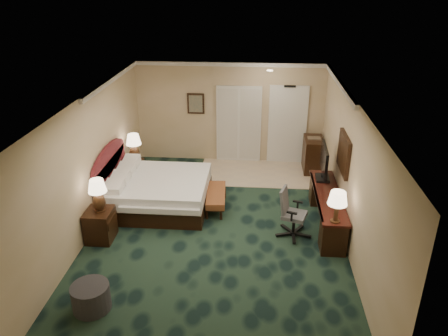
# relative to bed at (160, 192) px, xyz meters

# --- Properties ---
(floor) EXTENTS (5.00, 7.50, 0.00)m
(floor) POSITION_rel_bed_xyz_m (1.35, -0.99, -0.33)
(floor) COLOR black
(floor) RESTS_ON ground
(ceiling) EXTENTS (5.00, 7.50, 0.00)m
(ceiling) POSITION_rel_bed_xyz_m (1.35, -0.99, 2.37)
(ceiling) COLOR white
(ceiling) RESTS_ON wall_back
(wall_back) EXTENTS (5.00, 0.00, 2.70)m
(wall_back) POSITION_rel_bed_xyz_m (1.35, 2.76, 1.02)
(wall_back) COLOR tan
(wall_back) RESTS_ON ground
(wall_front) EXTENTS (5.00, 0.00, 2.70)m
(wall_front) POSITION_rel_bed_xyz_m (1.35, -4.74, 1.02)
(wall_front) COLOR tan
(wall_front) RESTS_ON ground
(wall_left) EXTENTS (0.00, 7.50, 2.70)m
(wall_left) POSITION_rel_bed_xyz_m (-1.15, -0.99, 1.02)
(wall_left) COLOR tan
(wall_left) RESTS_ON ground
(wall_right) EXTENTS (0.00, 7.50, 2.70)m
(wall_right) POSITION_rel_bed_xyz_m (3.85, -0.99, 1.02)
(wall_right) COLOR tan
(wall_right) RESTS_ON ground
(crown_molding) EXTENTS (5.00, 7.50, 0.10)m
(crown_molding) POSITION_rel_bed_xyz_m (1.35, -0.99, 2.32)
(crown_molding) COLOR silver
(crown_molding) RESTS_ON wall_back
(tile_patch) EXTENTS (3.20, 1.70, 0.01)m
(tile_patch) POSITION_rel_bed_xyz_m (2.25, 1.91, -0.33)
(tile_patch) COLOR beige
(tile_patch) RESTS_ON ground
(headboard) EXTENTS (0.12, 2.00, 1.40)m
(headboard) POSITION_rel_bed_xyz_m (-1.09, 0.01, 0.37)
(headboard) COLOR #4F141B
(headboard) RESTS_ON ground
(entry_door) EXTENTS (1.02, 0.06, 2.18)m
(entry_door) POSITION_rel_bed_xyz_m (2.90, 2.73, 0.72)
(entry_door) COLOR silver
(entry_door) RESTS_ON ground
(closet_doors) EXTENTS (1.20, 0.06, 2.10)m
(closet_doors) POSITION_rel_bed_xyz_m (1.60, 2.72, 0.72)
(closet_doors) COLOR beige
(closet_doors) RESTS_ON ground
(wall_art) EXTENTS (0.45, 0.06, 0.55)m
(wall_art) POSITION_rel_bed_xyz_m (0.45, 2.72, 1.27)
(wall_art) COLOR #52625B
(wall_art) RESTS_ON wall_back
(wall_mirror) EXTENTS (0.05, 0.95, 0.75)m
(wall_mirror) POSITION_rel_bed_xyz_m (3.81, -0.39, 1.22)
(wall_mirror) COLOR white
(wall_mirror) RESTS_ON wall_right
(bed) EXTENTS (2.10, 1.94, 0.66)m
(bed) POSITION_rel_bed_xyz_m (0.00, 0.00, 0.00)
(bed) COLOR white
(bed) RESTS_ON ground
(nightstand_near) EXTENTS (0.50, 0.57, 0.62)m
(nightstand_near) POSITION_rel_bed_xyz_m (-0.88, -1.41, -0.02)
(nightstand_near) COLOR black
(nightstand_near) RESTS_ON ground
(nightstand_far) EXTENTS (0.45, 0.51, 0.56)m
(nightstand_far) POSITION_rel_bed_xyz_m (-0.91, 1.14, -0.05)
(nightstand_far) COLOR black
(nightstand_far) RESTS_ON ground
(lamp_near) EXTENTS (0.44, 0.44, 0.66)m
(lamp_near) POSITION_rel_bed_xyz_m (-0.84, -1.40, 0.62)
(lamp_near) COLOR #311B0E
(lamp_near) RESTS_ON nightstand_near
(lamp_far) EXTENTS (0.39, 0.39, 0.69)m
(lamp_far) POSITION_rel_bed_xyz_m (-0.87, 1.20, 0.57)
(lamp_far) COLOR #311B0E
(lamp_far) RESTS_ON nightstand_far
(bed_bench) EXTENTS (0.47, 1.18, 0.39)m
(bed_bench) POSITION_rel_bed_xyz_m (1.25, -0.01, -0.14)
(bed_bench) COLOR brown
(bed_bench) RESTS_ON ground
(ottoman) EXTENTS (0.66, 0.66, 0.42)m
(ottoman) POSITION_rel_bed_xyz_m (-0.37, -3.32, -0.12)
(ottoman) COLOR #26252C
(ottoman) RESTS_ON ground
(desk) EXTENTS (0.51, 2.38, 0.69)m
(desk) POSITION_rel_bed_xyz_m (3.58, -0.50, 0.01)
(desk) COLOR black
(desk) RESTS_ON ground
(tv) EXTENTS (0.11, 0.97, 0.75)m
(tv) POSITION_rel_bed_xyz_m (3.55, 0.23, 0.73)
(tv) COLOR black
(tv) RESTS_ON desk
(desk_lamp) EXTENTS (0.44, 0.44, 0.62)m
(desk_lamp) POSITION_rel_bed_xyz_m (3.56, -1.55, 0.66)
(desk_lamp) COLOR #311B0E
(desk_lamp) RESTS_ON desk
(desk_chair) EXTENTS (0.72, 0.70, 1.00)m
(desk_chair) POSITION_rel_bed_xyz_m (2.88, -0.98, 0.17)
(desk_chair) COLOR #5B5B5B
(desk_chair) RESTS_ON ground
(minibar) EXTENTS (0.47, 0.84, 0.89)m
(minibar) POSITION_rel_bed_xyz_m (3.57, 2.21, 0.11)
(minibar) COLOR black
(minibar) RESTS_ON ground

